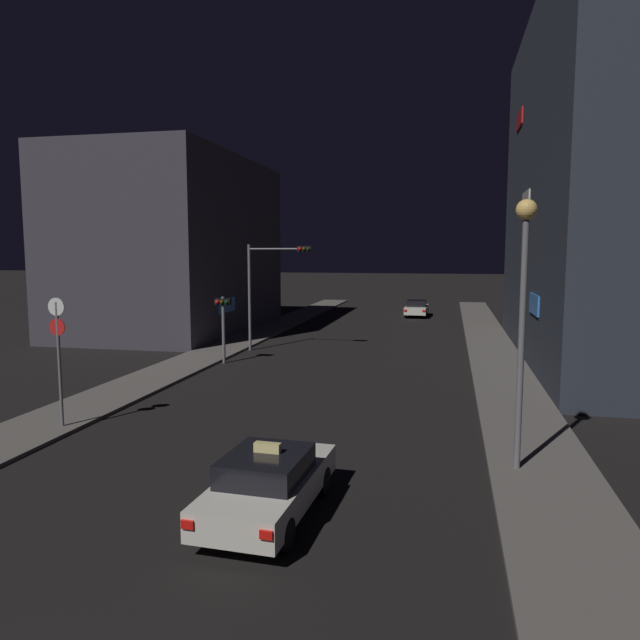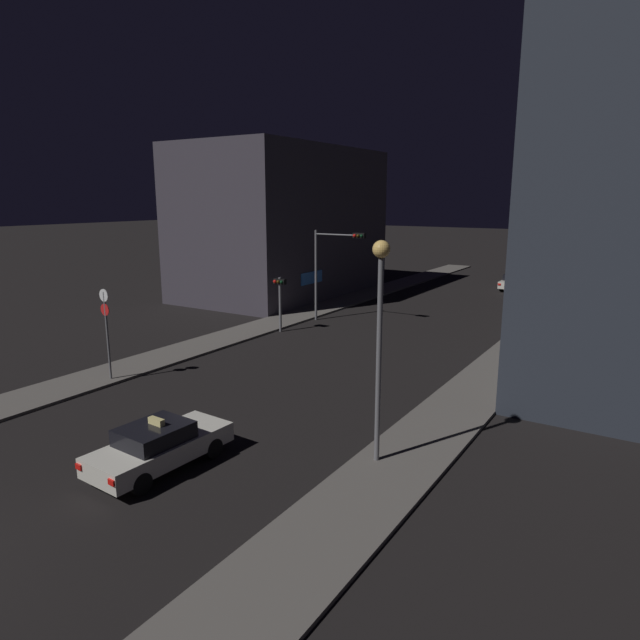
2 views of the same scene
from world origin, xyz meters
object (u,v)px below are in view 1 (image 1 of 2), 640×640
object	(u,v)px
taxi	(269,483)
traffic_light_overhead	(271,276)
sign_pole_left	(59,350)
street_lamp_near_block	(524,285)
far_car	(417,308)
traffic_light_left_kerb	(223,315)

from	to	relation	value
taxi	traffic_light_overhead	distance (m)	21.42
taxi	sign_pole_left	bearing A→B (deg)	151.08
sign_pole_left	street_lamp_near_block	size ratio (longest dim) A/B	0.60
far_car	street_lamp_near_block	xyz separation A→B (m)	(4.51, -36.38, 4.04)
sign_pole_left	street_lamp_near_block	xyz separation A→B (m)	(13.58, -0.76, 2.22)
taxi	far_car	xyz separation A→B (m)	(0.89, 40.14, -0.00)
traffic_light_overhead	sign_pole_left	bearing A→B (deg)	-97.57
far_car	sign_pole_left	world-z (taller)	sign_pole_left
taxi	street_lamp_near_block	world-z (taller)	street_lamp_near_block
sign_pole_left	street_lamp_near_block	bearing A→B (deg)	-3.21
far_car	traffic_light_overhead	size ratio (longest dim) A/B	0.75
traffic_light_overhead	street_lamp_near_block	bearing A→B (deg)	-55.09
far_car	street_lamp_near_block	size ratio (longest dim) A/B	0.67
taxi	sign_pole_left	world-z (taller)	sign_pole_left
far_car	traffic_light_left_kerb	world-z (taller)	traffic_light_left_kerb
traffic_light_left_kerb	sign_pole_left	xyz separation A→B (m)	(-0.81, -11.67, 0.13)
sign_pole_left	traffic_light_overhead	bearing A→B (deg)	82.43
far_car	traffic_light_overhead	world-z (taller)	traffic_light_overhead
street_lamp_near_block	taxi	bearing A→B (deg)	-145.16
far_car	traffic_light_left_kerb	distance (m)	25.38
traffic_light_overhead	traffic_light_left_kerb	world-z (taller)	traffic_light_overhead
far_car	traffic_light_overhead	distance (m)	21.38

